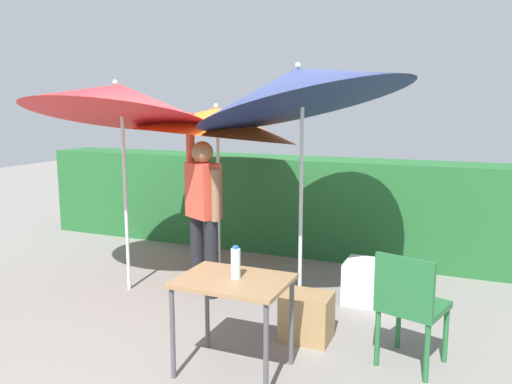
{
  "coord_description": "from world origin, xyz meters",
  "views": [
    {
      "loc": [
        1.95,
        -4.32,
        1.94
      ],
      "look_at": [
        0.0,
        0.3,
        1.1
      ],
      "focal_mm": 35.7,
      "sensor_mm": 36.0,
      "label": 1
    }
  ],
  "objects": [
    {
      "name": "cooler_box",
      "position": [
        1.12,
        0.61,
        0.21
      ],
      "size": [
        0.52,
        0.43,
        0.41
      ],
      "primitive_type": "cube",
      "color": "silver",
      "rests_on": "ground_plane"
    },
    {
      "name": "hedge_row",
      "position": [
        0.0,
        2.11,
        0.64
      ],
      "size": [
        8.0,
        0.7,
        1.27
      ],
      "primitive_type": "cube",
      "color": "#23602D",
      "rests_on": "ground_plane"
    },
    {
      "name": "umbrella_yellow",
      "position": [
        -1.38,
        -0.02,
        2.01
      ],
      "size": [
        1.88,
        1.9,
        2.36
      ],
      "color": "silver",
      "rests_on": "ground_plane"
    },
    {
      "name": "chair_plastic",
      "position": [
        1.61,
        -0.59,
        0.51
      ],
      "size": [
        0.55,
        0.55,
        0.89
      ],
      "color": "#236633",
      "rests_on": "ground_plane"
    },
    {
      "name": "ground_plane",
      "position": [
        0.0,
        0.0,
        0.0
      ],
      "size": [
        24.0,
        24.0,
        0.0
      ],
      "primitive_type": "plane",
      "color": "gray"
    },
    {
      "name": "person_vendor",
      "position": [
        -0.54,
        0.18,
        0.93
      ],
      "size": [
        0.53,
        0.37,
        1.88
      ],
      "color": "black",
      "rests_on": "ground_plane"
    },
    {
      "name": "umbrella_orange",
      "position": [
        0.49,
        0.18,
        2.12
      ],
      "size": [
        2.07,
        2.03,
        2.59
      ],
      "color": "silver",
      "rests_on": "ground_plane"
    },
    {
      "name": "crate_cardboard",
      "position": [
        0.77,
        -0.43,
        0.2
      ],
      "size": [
        0.41,
        0.32,
        0.4
      ],
      "primitive_type": "cube",
      "color": "#9E7A4C",
      "rests_on": "ground_plane"
    },
    {
      "name": "umbrella_rainbow",
      "position": [
        -0.71,
        0.84,
        1.77
      ],
      "size": [
        1.89,
        1.88,
        2.08
      ],
      "color": "silver",
      "rests_on": "ground_plane"
    },
    {
      "name": "bottle_water",
      "position": [
        0.44,
        -1.12,
        0.83
      ],
      "size": [
        0.07,
        0.07,
        0.24
      ],
      "color": "silver",
      "rests_on": "folding_table"
    },
    {
      "name": "folding_table",
      "position": [
        0.43,
        -1.14,
        0.63
      ],
      "size": [
        0.8,
        0.6,
        0.71
      ],
      "color": "#4C4C51",
      "rests_on": "ground_plane"
    }
  ]
}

